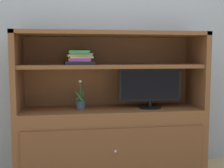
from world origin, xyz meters
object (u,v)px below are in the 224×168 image
(media_console, at_px, (111,129))
(potted_plant, at_px, (81,103))
(tv_monitor, at_px, (150,87))
(magazine_stack, at_px, (80,58))

(media_console, xyz_separation_m, potted_plant, (-0.30, 0.00, 0.27))
(tv_monitor, height_order, potted_plant, tv_monitor)
(tv_monitor, xyz_separation_m, magazine_stack, (-0.70, 0.03, 0.29))
(potted_plant, height_order, magazine_stack, magazine_stack)
(tv_monitor, bearing_deg, magazine_stack, 177.32)
(media_console, relative_size, potted_plant, 6.09)
(potted_plant, bearing_deg, media_console, -0.45)
(potted_plant, bearing_deg, tv_monitor, -2.59)
(magazine_stack, bearing_deg, potted_plant, -11.77)
(tv_monitor, bearing_deg, potted_plant, 177.41)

